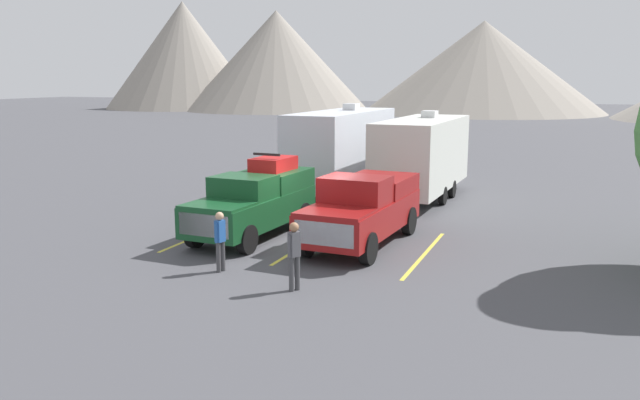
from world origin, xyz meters
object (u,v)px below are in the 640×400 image
Objects in this scene: pickup_truck_a at (256,200)px; person_b at (220,237)px; camper_trailer_a at (342,147)px; camper_trailer_b at (422,154)px; person_a at (294,252)px; pickup_truck_b at (363,208)px.

pickup_truck_a reaches higher than person_b.
camper_trailer_b is (3.65, -0.09, -0.13)m from camper_trailer_a.
person_a is (3.47, -4.76, -0.21)m from pickup_truck_a.
person_a is (-0.16, -4.99, -0.17)m from pickup_truck_b.
camper_trailer_b is at bearing 77.97° from person_b.
pickup_truck_a reaches higher than person_a.
camper_trailer_a is 3.66m from camper_trailer_b.
camper_trailer_a reaches higher than pickup_truck_b.
pickup_truck_b is 0.67× the size of camper_trailer_b.
camper_trailer_a is 5.27× the size of person_a.
pickup_truck_a is 8.55m from camper_trailer_a.
pickup_truck_a is 9.19m from camper_trailer_b.
camper_trailer_a is at bearing 178.52° from camper_trailer_b.
camper_trailer_a is (-0.02, 8.50, 0.89)m from pickup_truck_a.
person_a is (-0.16, -13.17, -0.98)m from camper_trailer_b.
pickup_truck_a is 0.65× the size of camper_trailer_b.
camper_trailer_b reaches higher than pickup_truck_a.
person_a reaches higher than person_b.
person_b is at bearing -85.42° from camper_trailer_a.
person_b is (-2.64, -4.26, -0.21)m from pickup_truck_b.
camper_trailer_b reaches higher than person_a.
pickup_truck_a is 4.16m from person_b.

